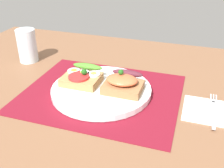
{
  "coord_description": "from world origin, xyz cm",
  "views": [
    {
      "loc": [
        22.09,
        -58.03,
        36.84
      ],
      "look_at": [
        3.0,
        0.0,
        3.39
      ],
      "focal_mm": 43.11,
      "sensor_mm": 36.0,
      "label": 1
    }
  ],
  "objects_px": {
    "plate": "(101,90)",
    "drinking_glass": "(27,46)",
    "fork": "(214,109)",
    "sandwich_egg_tomato": "(82,77)",
    "sandwich_salmon": "(123,83)",
    "napkin": "(210,110)"
  },
  "relations": [
    {
      "from": "napkin",
      "to": "plate",
      "type": "bearing_deg",
      "value": -179.58
    },
    {
      "from": "sandwich_salmon",
      "to": "drinking_glass",
      "type": "distance_m",
      "value": 0.38
    },
    {
      "from": "napkin",
      "to": "drinking_glass",
      "type": "xyz_separation_m",
      "value": [
        -0.58,
        0.13,
        0.05
      ]
    },
    {
      "from": "plate",
      "to": "drinking_glass",
      "type": "height_order",
      "value": "drinking_glass"
    },
    {
      "from": "plate",
      "to": "drinking_glass",
      "type": "xyz_separation_m",
      "value": [
        -0.31,
        0.13,
        0.04
      ]
    },
    {
      "from": "fork",
      "to": "sandwich_salmon",
      "type": "bearing_deg",
      "value": 179.01
    },
    {
      "from": "sandwich_egg_tomato",
      "to": "drinking_glass",
      "type": "xyz_separation_m",
      "value": [
        -0.25,
        0.11,
        0.02
      ]
    },
    {
      "from": "sandwich_salmon",
      "to": "sandwich_egg_tomato",
      "type": "bearing_deg",
      "value": 177.0
    },
    {
      "from": "plate",
      "to": "drinking_glass",
      "type": "relative_size",
      "value": 2.43
    },
    {
      "from": "napkin",
      "to": "drinking_glass",
      "type": "distance_m",
      "value": 0.6
    },
    {
      "from": "plate",
      "to": "sandwich_salmon",
      "type": "relative_size",
      "value": 2.69
    },
    {
      "from": "sandwich_egg_tomato",
      "to": "plate",
      "type": "bearing_deg",
      "value": -11.9
    },
    {
      "from": "fork",
      "to": "sandwich_egg_tomato",
      "type": "bearing_deg",
      "value": 178.32
    },
    {
      "from": "sandwich_egg_tomato",
      "to": "drinking_glass",
      "type": "bearing_deg",
      "value": 155.12
    },
    {
      "from": "sandwich_egg_tomato",
      "to": "sandwich_salmon",
      "type": "xyz_separation_m",
      "value": [
        0.12,
        -0.01,
        0.0
      ]
    },
    {
      "from": "plate",
      "to": "sandwich_egg_tomato",
      "type": "bearing_deg",
      "value": 168.1
    },
    {
      "from": "fork",
      "to": "napkin",
      "type": "bearing_deg",
      "value": -177.15
    },
    {
      "from": "drinking_glass",
      "to": "sandwich_salmon",
      "type": "bearing_deg",
      "value": -18.32
    },
    {
      "from": "napkin",
      "to": "fork",
      "type": "relative_size",
      "value": 0.83
    },
    {
      "from": "plate",
      "to": "napkin",
      "type": "relative_size",
      "value": 2.12
    },
    {
      "from": "sandwich_egg_tomato",
      "to": "fork",
      "type": "height_order",
      "value": "sandwich_egg_tomato"
    },
    {
      "from": "plate",
      "to": "fork",
      "type": "height_order",
      "value": "plate"
    }
  ]
}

